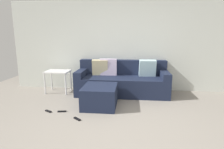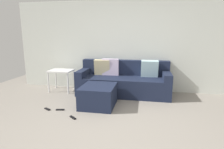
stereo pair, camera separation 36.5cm
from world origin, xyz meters
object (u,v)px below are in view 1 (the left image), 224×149
remote_near_ottoman (77,119)px  remote_by_storage_bin (62,111)px  side_table (58,74)px  couch_sectional (122,81)px  ottoman (100,96)px  remote_under_side_table (48,111)px

remote_near_ottoman → remote_by_storage_bin: (-0.40, 0.31, 0.00)m
side_table → remote_near_ottoman: bearing=-59.0°
couch_sectional → remote_by_storage_bin: (-1.14, -1.36, -0.32)m
couch_sectional → ottoman: (-0.43, -0.96, -0.11)m
remote_by_storage_bin → remote_near_ottoman: bearing=-47.8°
couch_sectional → side_table: 1.72m
side_table → remote_near_ottoman: side_table is taller
side_table → couch_sectional: bearing=1.7°
ottoman → remote_under_side_table: size_ratio=5.12×
remote_by_storage_bin → ottoman: bearing=19.0°
side_table → remote_by_storage_bin: 1.51m
side_table → remote_near_ottoman: size_ratio=3.62×
ottoman → remote_near_ottoman: size_ratio=4.80×
remote_near_ottoman → remote_by_storage_bin: size_ratio=0.99×
remote_by_storage_bin → remote_under_side_table: bearing=173.2°
remote_by_storage_bin → remote_under_side_table: same height
couch_sectional → side_table: (-1.71, -0.05, 0.16)m
remote_by_storage_bin → side_table: bearing=103.3°
side_table → remote_under_side_table: side_table is taller
couch_sectional → remote_under_side_table: size_ratio=14.66×
ottoman → side_table: 1.60m
remote_near_ottoman → remote_under_side_table: size_ratio=1.07×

